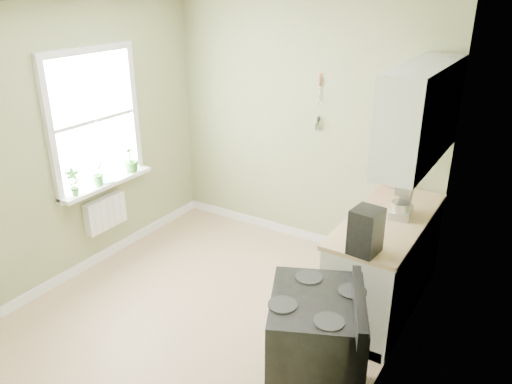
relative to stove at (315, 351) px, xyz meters
The scene contains 21 objects.
floor 1.43m from the stove, 161.48° to the left, with size 3.20×3.60×0.02m, color tan.
ceiling 2.62m from the stove, 161.48° to the left, with size 3.20×3.60×0.02m, color white.
wall_back 2.73m from the stove, 119.72° to the left, with size 3.20×0.02×2.70m, color #989E6C.
wall_left 3.05m from the stove, behind, with size 0.02×3.60×2.70m, color #989E6C.
wall_right 1.04m from the stove, 52.14° to the left, with size 0.02×3.60×2.70m, color #989E6C.
base_cabinets 1.43m from the stove, 89.09° to the left, with size 0.60×1.60×0.87m, color silver.
countertop 1.49m from the stove, 89.49° to the left, with size 0.64×1.60×0.04m, color tan.
upper_cabinets 2.07m from the stove, 84.48° to the left, with size 0.35×1.40×0.80m, color silver.
window 3.15m from the stove, 165.72° to the left, with size 0.06×1.14×1.44m.
window_sill 2.91m from the stove, 165.36° to the left, with size 0.18×1.14×0.04m, color white.
radiator 2.90m from the stove, 166.47° to the left, with size 0.12×0.50×0.35m, color white.
wall_utensils 2.69m from the stove, 116.01° to the left, with size 0.02×0.14×0.58m.
stove is the anchor object (origin of this frame).
stand_mixer 1.65m from the stove, 86.74° to the left, with size 0.22×0.32×0.36m.
kettle 2.23m from the stove, 94.89° to the left, with size 0.20×0.12×0.20m.
coffee_maker 0.96m from the stove, 86.99° to the left, with size 0.23×0.25×0.36m.
red_tray 2.25m from the stove, 96.04° to the left, with size 0.34×0.34×0.02m, color red.
jar 1.14m from the stove, 98.09° to the left, with size 0.08×0.08×0.09m.
plant_a 2.85m from the stove, behind, with size 0.15×0.10×0.28m, color #317A28.
plant_b 2.90m from the stove, 167.34° to the left, with size 0.15×0.12×0.27m, color #317A28.
plant_c 3.04m from the stove, 158.72° to the left, with size 0.16×0.16×0.29m, color #317A28.
Camera 1 is at (2.39, -3.00, 2.85)m, focal length 35.00 mm.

